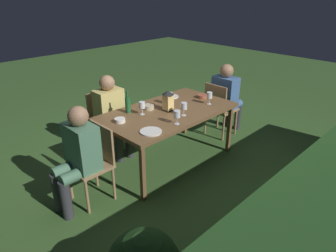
{
  "coord_description": "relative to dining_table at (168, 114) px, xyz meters",
  "views": [
    {
      "loc": [
        2.62,
        2.63,
        2.23
      ],
      "look_at": [
        0.0,
        0.0,
        0.53
      ],
      "focal_mm": 32.74,
      "sensor_mm": 36.0,
      "label": 1
    }
  ],
  "objects": [
    {
      "name": "bowl_olives",
      "position": [
        0.15,
        -0.21,
        0.08
      ],
      "size": [
        0.14,
        0.14,
        0.06
      ],
      "color": "#BCAD8E",
      "rests_on": "dining_table"
    },
    {
      "name": "person_in_green",
      "position": [
        1.33,
        0.0,
        -0.06
      ],
      "size": [
        0.48,
        0.38,
        1.15
      ],
      "color": "#4C7A5B",
      "rests_on": "ground"
    },
    {
      "name": "lantern_centerpiece",
      "position": [
        -0.0,
        0.0,
        0.2
      ],
      "size": [
        0.15,
        0.15,
        0.27
      ],
      "color": "black",
      "rests_on": "dining_table"
    },
    {
      "name": "wine_glass_e",
      "position": [
        -0.17,
        -0.14,
        0.17
      ],
      "size": [
        0.08,
        0.08,
        0.17
      ],
      "color": "silver",
      "rests_on": "dining_table"
    },
    {
      "name": "wine_glass_d",
      "position": [
        -0.57,
        0.23,
        0.17
      ],
      "size": [
        0.08,
        0.08,
        0.17
      ],
      "color": "silver",
      "rests_on": "dining_table"
    },
    {
      "name": "person_in_blue",
      "position": [
        -1.33,
        0.0,
        -0.06
      ],
      "size": [
        0.48,
        0.38,
        1.15
      ],
      "color": "#426699",
      "rests_on": "ground"
    },
    {
      "name": "wine_glass_a",
      "position": [
        -0.02,
        0.26,
        0.17
      ],
      "size": [
        0.08,
        0.08,
        0.17
      ],
      "color": "silver",
      "rests_on": "dining_table"
    },
    {
      "name": "chair_head_near",
      "position": [
        -1.14,
        0.0,
        -0.21
      ],
      "size": [
        0.4,
        0.42,
        0.87
      ],
      "color": "#9E7A51",
      "rests_on": "ground"
    },
    {
      "name": "plate_b",
      "position": [
        0.6,
        0.33,
        0.06
      ],
      "size": [
        0.25,
        0.25,
        0.01
      ],
      "primitive_type": "cylinder",
      "color": "silver",
      "rests_on": "dining_table"
    },
    {
      "name": "dining_table",
      "position": [
        0.0,
        0.0,
        0.0
      ],
      "size": [
        1.78,
        1.0,
        0.75
      ],
      "color": "brown",
      "rests_on": "ground"
    },
    {
      "name": "bowl_salad",
      "position": [
        0.67,
        -0.13,
        0.08
      ],
      "size": [
        0.13,
        0.13,
        0.05
      ],
      "color": "silver",
      "rests_on": "dining_table"
    },
    {
      "name": "chair_head_far",
      "position": [
        1.14,
        0.0,
        -0.21
      ],
      "size": [
        0.4,
        0.42,
        0.87
      ],
      "color": "#9E7A51",
      "rests_on": "ground"
    },
    {
      "name": "wine_glass_b",
      "position": [
        0.23,
        0.38,
        0.17
      ],
      "size": [
        0.08,
        0.08,
        0.17
      ],
      "color": "silver",
      "rests_on": "dining_table"
    },
    {
      "name": "chair_side_left_b",
      "position": [
        0.4,
        -0.89,
        -0.21
      ],
      "size": [
        0.42,
        0.4,
        0.87
      ],
      "color": "#9E7A51",
      "rests_on": "ground"
    },
    {
      "name": "person_in_mustard",
      "position": [
        0.4,
        -0.7,
        -0.06
      ],
      "size": [
        0.38,
        0.47,
        1.15
      ],
      "color": "tan",
      "rests_on": "ground"
    },
    {
      "name": "green_bottle_on_table",
      "position": [
        0.42,
        -0.31,
        0.16
      ],
      "size": [
        0.07,
        0.07,
        0.29
      ],
      "color": "#1E5B2D",
      "rests_on": "dining_table"
    },
    {
      "name": "plate_a",
      "position": [
        -0.41,
        -0.34,
        0.06
      ],
      "size": [
        0.21,
        0.21,
        0.01
      ],
      "primitive_type": "cylinder",
      "color": "silver",
      "rests_on": "dining_table"
    },
    {
      "name": "wine_glass_c",
      "position": [
        0.33,
        -0.13,
        0.17
      ],
      "size": [
        0.08,
        0.08,
        0.17
      ],
      "color": "silver",
      "rests_on": "dining_table"
    },
    {
      "name": "ground_plane",
      "position": [
        0.0,
        0.0,
        -0.7
      ],
      "size": [
        16.0,
        16.0,
        0.0
      ],
      "primitive_type": "plane",
      "color": "#385B28"
    },
    {
      "name": "bowl_bread",
      "position": [
        -0.7,
        0.0,
        0.08
      ],
      "size": [
        0.15,
        0.15,
        0.05
      ],
      "color": "#9E5138",
      "rests_on": "dining_table"
    }
  ]
}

